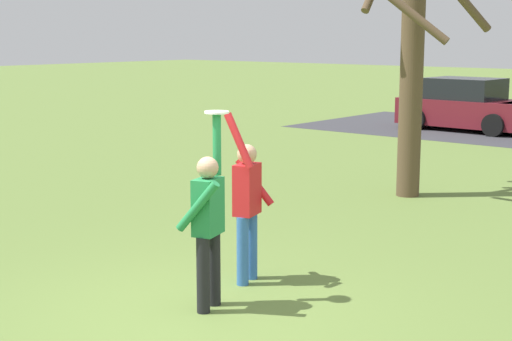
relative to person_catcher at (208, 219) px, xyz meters
The scene contains 6 objects.
ground_plane 1.00m from the person_catcher, 71.16° to the right, with size 120.00×120.00×0.00m, color olive.
person_catcher is the anchor object (origin of this frame).
person_defender 1.01m from the person_catcher, 106.55° to the left, with size 0.55×0.63×2.04m.
frisbee_disc 1.13m from the person_catcher, 106.55° to the left, with size 0.26×0.26×0.02m, color white.
parked_car_maroon 17.34m from the person_catcher, 106.12° to the left, with size 4.17×2.18×1.59m.
bare_tree_tall 7.10m from the person_catcher, 101.07° to the left, with size 2.36×2.37×5.56m.
Camera 1 is at (5.46, -5.65, 2.90)m, focal length 54.88 mm.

